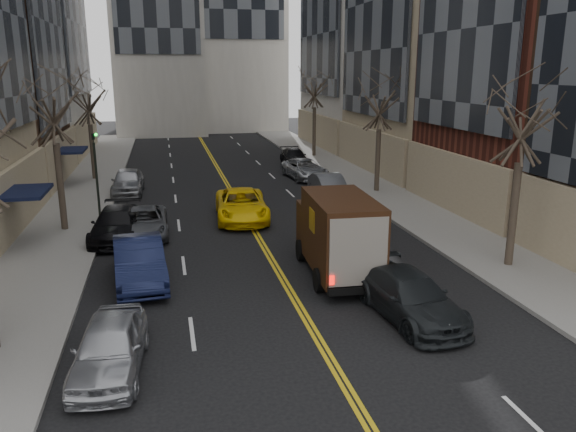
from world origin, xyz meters
The scene contains 20 objects.
sidewalk_left centered at (-9.00, 27.00, 0.07)m, with size 4.00×66.00×0.15m, color slate.
sidewalk_right centered at (9.00, 27.00, 0.07)m, with size 4.00×66.00×0.15m, color slate.
tree_lf_mid centered at (-8.80, 20.00, 6.60)m, with size 3.20×3.20×8.91m.
tree_lf_far centered at (-8.80, 33.00, 6.02)m, with size 3.20×3.20×8.12m.
tree_rt_near centered at (8.80, 11.00, 6.45)m, with size 3.20×3.20×8.71m.
tree_rt_mid centered at (8.80, 25.00, 6.17)m, with size 3.20×3.20×8.32m.
tree_rt_far centered at (8.80, 40.00, 6.74)m, with size 3.20×3.20×9.11m.
traffic_signal centered at (-7.39, 22.00, 2.82)m, with size 0.29×0.26×4.70m.
ups_truck centered at (2.07, 11.70, 1.55)m, with size 2.54×5.74×3.09m.
observer_sedan centered at (3.15, 7.65, 0.70)m, with size 2.42×4.98×1.40m.
taxi centered at (-0.30, 20.40, 0.76)m, with size 2.52×5.47×1.52m, color yellow.
pedestrian centered at (1.74, 15.77, 0.89)m, with size 0.65×0.43×1.79m, color black.
parked_lf_a centered at (-5.62, 6.28, 0.70)m, with size 1.66×4.12×1.40m, color #AEB0B6.
parked_lf_b centered at (-5.10, 12.50, 0.80)m, with size 1.70×4.86×1.60m, color #111737.
parked_lf_c centered at (-5.10, 18.48, 0.65)m, with size 2.15×4.66×1.29m, color #4B4D52.
parked_lf_d centered at (-6.30, 18.21, 0.70)m, with size 1.97×4.86×1.41m, color black.
parked_lf_e centered at (-6.30, 28.10, 0.77)m, with size 1.83×4.54×1.55m, color #999BA0.
parked_rt_a centered at (5.43, 24.00, 0.73)m, with size 1.54×4.41×1.45m, color #44464B.
parked_rt_b centered at (5.58, 30.49, 0.68)m, with size 2.26×4.90×1.36m, color #A9ADB1.
parked_rt_c centered at (6.16, 36.35, 0.64)m, with size 1.79×4.40×1.28m, color black.
Camera 1 is at (-4.00, -7.23, 7.49)m, focal length 35.00 mm.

